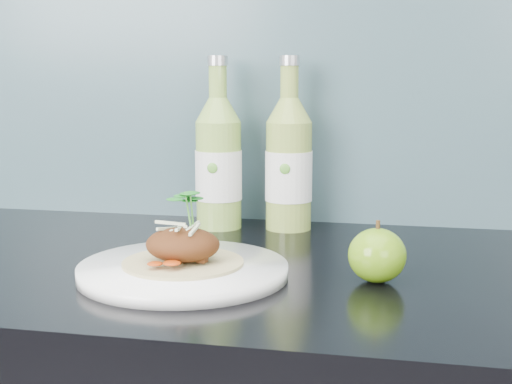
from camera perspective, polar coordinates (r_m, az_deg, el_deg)
subway_backsplash at (r=1.21m, az=3.69°, el=14.16°), size 4.00×0.02×0.70m
dinner_plate at (r=0.90m, az=-5.84°, el=-6.25°), size 0.34×0.34×0.02m
pork_taco at (r=0.89m, az=-5.88°, el=-4.00°), size 0.15×0.15×0.10m
green_apple at (r=0.88m, az=9.66°, el=-5.02°), size 0.08×0.08×0.08m
cider_bottle_left at (r=1.16m, az=-3.02°, el=2.29°), size 0.10×0.10×0.28m
cider_bottle_right at (r=1.15m, az=2.64°, el=2.23°), size 0.09×0.09×0.28m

